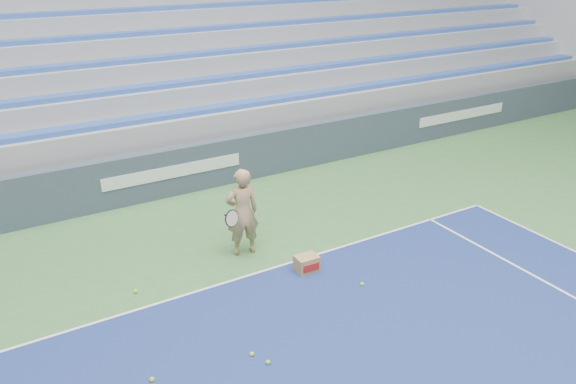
% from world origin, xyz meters
% --- Properties ---
extents(sponsor_barrier, '(30.00, 0.32, 1.10)m').
position_xyz_m(sponsor_barrier, '(0.00, 15.88, 0.55)').
color(sponsor_barrier, '#374354').
rests_on(sponsor_barrier, ground).
extents(bleachers, '(31.00, 9.15, 7.30)m').
position_xyz_m(bleachers, '(0.00, 21.60, 2.36)').
color(bleachers, '#96989E').
rests_on(bleachers, ground).
extents(tennis_player, '(0.93, 0.85, 1.66)m').
position_xyz_m(tennis_player, '(0.18, 12.64, 0.83)').
color(tennis_player, tan).
rests_on(tennis_player, ground).
extents(ball_box, '(0.40, 0.31, 0.29)m').
position_xyz_m(ball_box, '(0.84, 11.52, 0.15)').
color(ball_box, '#A98351').
rests_on(ball_box, ground).
extents(tennis_ball_0, '(0.07, 0.07, 0.07)m').
position_xyz_m(tennis_ball_0, '(1.39, 10.65, 0.03)').
color(tennis_ball_0, '#B0E02D').
rests_on(tennis_ball_0, ground).
extents(tennis_ball_1, '(0.07, 0.07, 0.07)m').
position_xyz_m(tennis_ball_1, '(-2.35, 10.25, 0.03)').
color(tennis_ball_1, '#B0E02D').
rests_on(tennis_ball_1, ground).
extents(tennis_ball_2, '(0.07, 0.07, 0.07)m').
position_xyz_m(tennis_ball_2, '(-1.00, 10.02, 0.03)').
color(tennis_ball_2, '#B0E02D').
rests_on(tennis_ball_2, ground).
extents(tennis_ball_3, '(0.07, 0.07, 0.07)m').
position_xyz_m(tennis_ball_3, '(-0.89, 9.76, 0.03)').
color(tennis_ball_3, '#B0E02D').
rests_on(tennis_ball_3, ground).
extents(tennis_ball_4, '(0.07, 0.07, 0.07)m').
position_xyz_m(tennis_ball_4, '(-1.93, 12.37, 0.03)').
color(tennis_ball_4, '#B0E02D').
rests_on(tennis_ball_4, ground).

